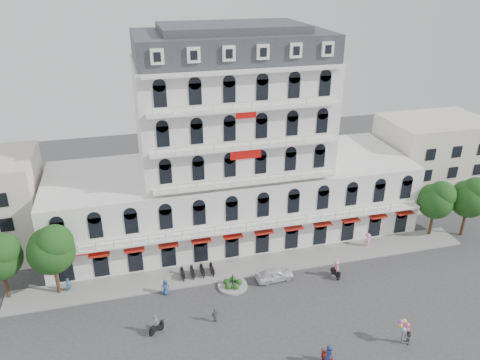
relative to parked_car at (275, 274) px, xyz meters
name	(u,v)px	position (x,y,z in m)	size (l,w,h in m)	color
ground	(277,319)	(-1.77, -6.02, -0.71)	(120.00, 120.00, 0.00)	#38383A
sidewalk	(252,266)	(-1.77, 2.98, -0.63)	(53.00, 4.00, 0.16)	gray
main_building	(233,158)	(-1.77, 11.97, 9.25)	(45.00, 15.00, 25.80)	silver
flank_building_east	(430,159)	(28.23, 13.98, 5.29)	(14.00, 10.00, 12.00)	beige
traffic_island	(233,285)	(-4.77, -0.02, -0.46)	(3.20, 3.20, 1.60)	gray
parked_scooter_row	(198,276)	(-8.12, 2.78, -0.71)	(4.40, 1.80, 1.10)	black
tree_west_inner	(51,248)	(-22.71, 3.46, 4.97)	(4.76, 4.76, 8.25)	#382314
tree_east_inner	(436,199)	(22.29, 3.96, 4.50)	(4.40, 4.37, 7.57)	#382314
tree_east_outer	(470,196)	(26.29, 2.96, 4.84)	(4.65, 4.65, 8.05)	#382314
parked_car	(275,274)	(0.00, 0.00, 0.00)	(1.68, 4.19, 1.43)	silver
rider_west	(156,325)	(-13.35, -5.01, 0.19)	(1.52, 1.07, 2.06)	black
rider_east	(329,355)	(0.63, -12.70, 0.41)	(0.75, 1.68, 2.24)	maroon
rider_center	(336,269)	(6.70, -1.19, 0.39)	(0.73, 1.70, 2.11)	black
pedestrian_left	(165,287)	(-11.90, 0.50, 0.18)	(0.87, 0.57, 1.78)	navy
pedestrian_mid	(215,315)	(-7.70, -4.86, 0.04)	(0.89, 0.37, 1.51)	#5D5D65
pedestrian_right	(368,240)	(13.13, 3.48, 0.21)	(1.20, 0.69, 1.85)	pink
pedestrian_far	(68,285)	(-21.77, 3.48, 0.15)	(0.63, 0.41, 1.73)	#2A5C80
balloon_vendor	(406,332)	(8.53, -12.08, 0.57)	(1.31, 1.24, 2.45)	slate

